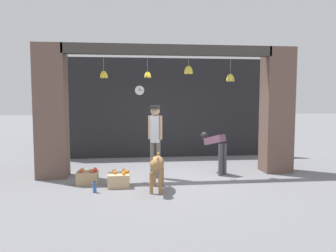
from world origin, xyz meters
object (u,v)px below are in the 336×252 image
(shopkeeper, at_px, (155,135))
(wall_clock, at_px, (140,90))
(dog, at_px, (157,165))
(fruit_crate_apples, at_px, (88,177))
(water_bottle, at_px, (95,187))
(worker_stooping, at_px, (216,147))
(fruit_crate_oranges, at_px, (119,180))

(shopkeeper, bearing_deg, wall_clock, -64.16)
(shopkeeper, distance_m, wall_clock, 2.92)
(dog, xyz_separation_m, fruit_crate_apples, (-1.48, 0.67, -0.38))
(dog, bearing_deg, water_bottle, -79.93)
(worker_stooping, xyz_separation_m, fruit_crate_apples, (-3.07, -0.66, -0.52))
(fruit_crate_apples, bearing_deg, dog, -24.44)
(shopkeeper, xyz_separation_m, fruit_crate_oranges, (-0.84, -0.70, -0.88))
(shopkeeper, relative_size, worker_stooping, 1.68)
(dog, relative_size, water_bottle, 4.45)
(wall_clock, bearing_deg, dog, -86.39)
(shopkeeper, bearing_deg, worker_stooping, -152.30)
(worker_stooping, bearing_deg, dog, -172.29)
(fruit_crate_apples, xyz_separation_m, water_bottle, (0.22, -0.67, -0.05))
(wall_clock, bearing_deg, worker_stooping, -53.36)
(shopkeeper, relative_size, fruit_crate_apples, 3.77)
(dog, relative_size, shopkeeper, 0.61)
(shopkeeper, height_order, worker_stooping, shopkeeper)
(dog, height_order, worker_stooping, worker_stooping)
(worker_stooping, height_order, fruit_crate_apples, worker_stooping)
(shopkeeper, height_order, water_bottle, shopkeeper)
(water_bottle, xyz_separation_m, wall_clock, (1.01, 3.80, 2.03))
(fruit_crate_apples, distance_m, wall_clock, 3.90)
(water_bottle, height_order, wall_clock, wall_clock)
(shopkeeper, relative_size, wall_clock, 5.58)
(dog, distance_m, wall_clock, 4.13)
(worker_stooping, xyz_separation_m, wall_clock, (-1.83, 2.47, 1.46))
(dog, distance_m, fruit_crate_apples, 1.67)
(worker_stooping, relative_size, water_bottle, 4.33)
(dog, relative_size, fruit_crate_apples, 2.30)
(worker_stooping, bearing_deg, fruit_crate_oranges, 168.94)
(shopkeeper, distance_m, worker_stooping, 1.60)
(water_bottle, bearing_deg, worker_stooping, 25.03)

